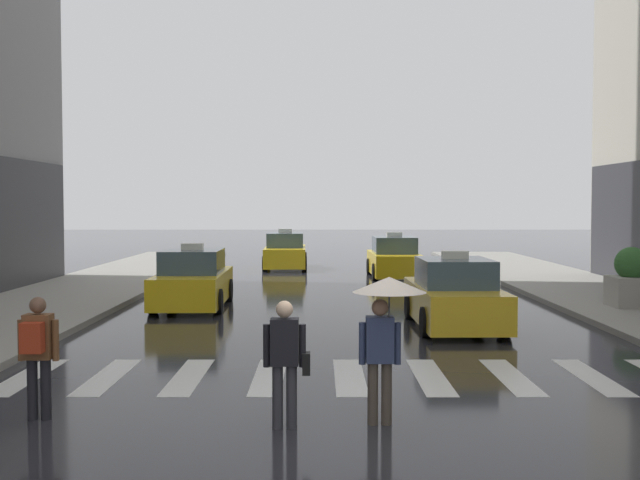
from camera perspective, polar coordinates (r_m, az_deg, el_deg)
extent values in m
plane|color=#26262B|center=(10.24, 2.86, -13.70)|extent=(160.00, 160.00, 0.00)
cube|color=silver|center=(14.02, -20.76, -9.38)|extent=(0.50, 2.80, 0.01)
cube|color=silver|center=(13.61, -15.36, -9.67)|extent=(0.50, 2.80, 0.01)
cube|color=silver|center=(13.32, -9.67, -9.88)|extent=(0.50, 2.80, 0.01)
cube|color=silver|center=(13.16, -3.77, -10.00)|extent=(0.50, 2.80, 0.01)
cube|color=silver|center=(13.14, 2.20, -10.01)|extent=(0.50, 2.80, 0.01)
cube|color=silver|center=(13.26, 8.13, -9.92)|extent=(0.50, 2.80, 0.01)
cube|color=silver|center=(13.52, 13.88, -9.73)|extent=(0.50, 2.80, 0.01)
cube|color=silver|center=(13.90, 19.37, -9.46)|extent=(0.50, 2.80, 0.01)
cube|color=gold|center=(18.47, 9.85, -4.63)|extent=(1.86, 4.53, 0.84)
cube|color=#384C5B|center=(18.30, 9.92, -2.37)|extent=(1.63, 2.12, 0.64)
cube|color=silver|center=(18.27, 9.93, -1.09)|extent=(0.60, 0.25, 0.18)
cylinder|color=black|center=(19.69, 6.66, -4.84)|extent=(0.23, 0.66, 0.66)
cylinder|color=black|center=(19.98, 11.54, -4.77)|extent=(0.23, 0.66, 0.66)
cylinder|color=black|center=(17.04, 7.84, -6.01)|extent=(0.23, 0.66, 0.66)
cylinder|color=black|center=(17.38, 13.45, -5.89)|extent=(0.23, 0.66, 0.66)
cube|color=#F2EAB2|center=(20.59, 6.95, -3.75)|extent=(0.20, 0.04, 0.14)
cube|color=#F2EAB2|center=(20.80, 10.40, -3.71)|extent=(0.20, 0.04, 0.14)
cube|color=yellow|center=(22.07, -9.33, -3.45)|extent=(1.87, 4.53, 0.84)
cube|color=#384C5B|center=(21.90, -9.38, -1.55)|extent=(1.63, 2.12, 0.64)
cube|color=silver|center=(21.88, -9.39, -0.48)|extent=(0.60, 0.25, 0.18)
cylinder|color=black|center=(23.55, -10.91, -3.65)|extent=(0.23, 0.66, 0.66)
cylinder|color=black|center=(23.32, -6.76, -3.68)|extent=(0.23, 0.66, 0.66)
cylinder|color=black|center=(20.92, -12.20, -4.44)|extent=(0.23, 0.66, 0.66)
cylinder|color=black|center=(20.65, -7.52, -4.50)|extent=(0.23, 0.66, 0.66)
cube|color=#F2EAB2|center=(24.39, -10.01, -2.78)|extent=(0.20, 0.04, 0.14)
cube|color=#F2EAB2|center=(24.22, -7.07, -2.80)|extent=(0.20, 0.04, 0.14)
cube|color=yellow|center=(30.73, 5.48, -1.73)|extent=(1.87, 4.53, 0.84)
cube|color=#384C5B|center=(30.58, 5.51, -0.36)|extent=(1.63, 2.13, 0.64)
cube|color=silver|center=(30.56, 5.51, 0.41)|extent=(0.60, 0.25, 0.18)
cylinder|color=black|center=(32.00, 3.69, -1.96)|extent=(0.23, 0.66, 0.66)
cylinder|color=black|center=(32.19, 6.72, -1.95)|extent=(0.23, 0.66, 0.66)
cylinder|color=black|center=(29.32, 4.11, -2.38)|extent=(0.23, 0.66, 0.66)
cylinder|color=black|center=(29.52, 7.42, -2.36)|extent=(0.23, 0.66, 0.66)
cube|color=#F2EAB2|center=(32.92, 3.95, -1.36)|extent=(0.20, 0.04, 0.14)
cube|color=#F2EAB2|center=(33.05, 6.13, -1.35)|extent=(0.20, 0.04, 0.14)
cube|color=yellow|center=(34.86, -2.56, -1.20)|extent=(1.89, 4.54, 0.84)
cube|color=#384C5B|center=(34.72, -2.57, 0.00)|extent=(1.64, 2.13, 0.64)
cube|color=silver|center=(34.70, -2.57, 0.68)|extent=(0.60, 0.25, 0.18)
cylinder|color=black|center=(36.25, -3.86, -1.43)|extent=(0.23, 0.66, 0.66)
cylinder|color=black|center=(36.21, -1.16, -1.43)|extent=(0.23, 0.66, 0.66)
cylinder|color=black|center=(33.56, -4.08, -1.75)|extent=(0.23, 0.66, 0.66)
cylinder|color=black|center=(33.52, -1.15, -1.75)|extent=(0.23, 0.66, 0.66)
cube|color=#F2EAB2|center=(37.14, -3.45, -0.91)|extent=(0.20, 0.04, 0.14)
cube|color=#F2EAB2|center=(37.11, -1.51, -0.91)|extent=(0.20, 0.04, 0.14)
cylinder|color=#473D33|center=(10.32, 3.93, -11.22)|extent=(0.14, 0.14, 0.82)
cylinder|color=#473D33|center=(10.33, 4.94, -11.20)|extent=(0.14, 0.14, 0.82)
cube|color=#2D3856|center=(10.18, 4.45, -7.33)|extent=(0.36, 0.24, 0.60)
sphere|color=#9E7051|center=(10.12, 4.46, -4.99)|extent=(0.22, 0.22, 0.22)
cylinder|color=#2D3856|center=(10.17, 3.14, -7.62)|extent=(0.09, 0.09, 0.55)
cylinder|color=#2D3856|center=(10.21, 5.75, -7.59)|extent=(0.09, 0.09, 0.55)
cylinder|color=#4C4C4C|center=(10.14, 5.13, -5.65)|extent=(0.02, 0.02, 1.00)
cone|color=gray|center=(10.09, 5.14, -3.29)|extent=(0.96, 0.96, 0.20)
cylinder|color=black|center=(11.21, -20.43, -10.27)|extent=(0.14, 0.14, 0.82)
cylinder|color=black|center=(11.15, -19.55, -10.32)|extent=(0.14, 0.14, 0.82)
cube|color=brown|center=(11.04, -20.05, -6.70)|extent=(0.36, 0.24, 0.60)
sphere|color=brown|center=(10.98, -20.09, -4.54)|extent=(0.22, 0.22, 0.22)
cylinder|color=brown|center=(11.13, -21.17, -6.90)|extent=(0.09, 0.09, 0.55)
cylinder|color=brown|center=(10.97, -18.91, -7.00)|extent=(0.09, 0.09, 0.55)
cube|color=#B23319|center=(10.84, -20.45, -6.77)|extent=(0.28, 0.18, 0.40)
cylinder|color=#333338|center=(10.15, -3.13, -11.46)|extent=(0.14, 0.14, 0.82)
cylinder|color=#333338|center=(10.14, -2.10, -11.47)|extent=(0.14, 0.14, 0.82)
cube|color=black|center=(9.99, -2.63, -7.51)|extent=(0.36, 0.24, 0.60)
sphere|color=beige|center=(9.93, -2.63, -5.12)|extent=(0.22, 0.22, 0.22)
cylinder|color=black|center=(10.02, -3.95, -7.78)|extent=(0.09, 0.09, 0.55)
cylinder|color=black|center=(10.00, -1.30, -7.80)|extent=(0.09, 0.09, 0.55)
cube|color=black|center=(10.04, -1.01, -9.09)|extent=(0.10, 0.20, 0.28)
cube|color=#A8A399|center=(22.40, 21.98, -3.54)|extent=(1.10, 1.10, 0.80)
sphere|color=#33662D|center=(22.33, 22.01, -1.63)|extent=(0.90, 0.90, 0.90)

